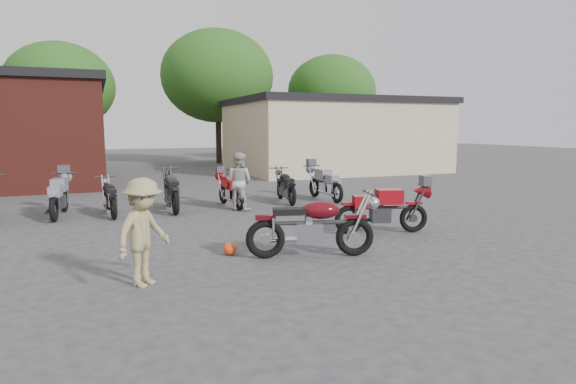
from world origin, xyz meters
name	(u,v)px	position (x,y,z in m)	size (l,w,h in m)	color
ground	(288,250)	(0.00, 0.00, 0.00)	(90.00, 90.00, 0.00)	#363639
stucco_building	(332,137)	(8.50, 15.00, 1.75)	(10.00, 8.00, 3.50)	#BEB087
tree_1	(61,102)	(-5.00, 22.00, 3.70)	(5.92, 5.92, 7.40)	#214512
tree_2	(218,93)	(4.00, 22.00, 4.40)	(7.04, 7.04, 8.80)	#214512
tree_3	(331,105)	(12.00, 22.00, 3.80)	(6.08, 6.08, 7.60)	#214512
vintage_motorcycle	(313,222)	(0.23, -0.64, 0.65)	(2.23, 0.74, 1.29)	#570A12
sportbike	(384,207)	(2.49, 0.58, 0.58)	(2.01, 0.66, 1.17)	#A20D17
helmet	(230,249)	(-1.12, 0.05, 0.12)	(0.26, 0.26, 0.24)	#DA4417
person_light	(239,181)	(0.36, 4.59, 0.81)	(0.79, 0.61, 1.62)	#B0B1AC
person_tan	(143,232)	(-2.72, -1.13, 0.80)	(1.03, 0.59, 1.60)	#9B8F5F
row_bike_1	(59,194)	(-4.25, 5.38, 0.59)	(2.04, 0.67, 1.18)	#8F919C
row_bike_2	(110,195)	(-3.03, 5.07, 0.54)	(1.85, 0.61, 1.07)	black
row_bike_3	(171,188)	(-1.40, 5.26, 0.62)	(2.15, 0.71, 1.25)	black
row_bike_4	(231,189)	(0.29, 5.24, 0.52)	(1.80, 0.59, 1.04)	red
row_bike_5	(286,184)	(2.10, 5.45, 0.56)	(1.93, 0.64, 1.12)	black
row_bike_6	(325,182)	(3.43, 5.43, 0.58)	(2.01, 0.66, 1.16)	gray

